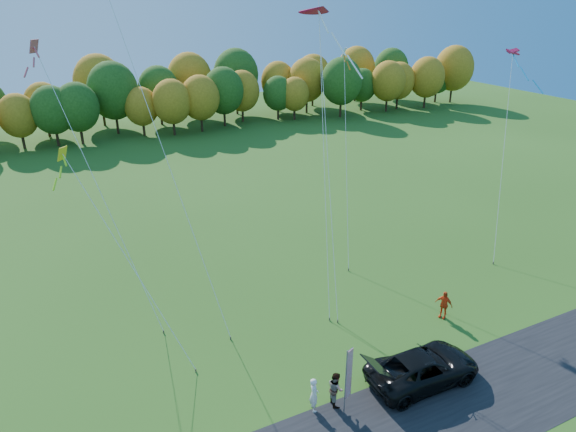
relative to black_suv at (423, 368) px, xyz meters
name	(u,v)px	position (x,y,z in m)	size (l,w,h in m)	color
ground	(340,382)	(-3.82, 1.80, -0.84)	(160.00, 160.00, 0.00)	#2A5215
tree_line	(131,137)	(-3.82, 56.80, -0.84)	(116.00, 12.00, 10.00)	#1E4711
black_suv	(423,368)	(0.00, 0.00, 0.00)	(2.78, 6.03, 1.68)	black
person_tailgate_a	(314,394)	(-5.96, 0.77, 0.07)	(0.66, 0.44, 1.82)	silver
person_tailgate_b	(336,388)	(-4.83, 0.65, 0.07)	(0.88, 0.69, 1.82)	gray
person_east	(444,305)	(4.90, 3.91, 0.07)	(1.07, 0.44, 1.82)	red
feather_flag	(348,374)	(-4.62, -0.03, 1.38)	(0.46, 0.23, 3.64)	#999999
kite_delta_blue	(152,119)	(-9.66, 13.00, 11.15)	(5.52, 11.69, 24.90)	#4C3F33
kite_parafoil_orange	(321,69)	(1.09, 13.00, 13.24)	(6.98, 13.18, 28.53)	#4C3F33
kite_delta_red	(328,157)	(0.11, 10.19, 8.37)	(3.68, 8.45, 18.79)	#4C3F33
kite_parafoil_rainbow	(504,153)	(16.06, 10.77, 6.39)	(7.64, 7.20, 14.76)	#4C3F33
kite_diamond_yellow	(128,261)	(-12.38, 9.57, 4.55)	(4.94, 8.04, 11.34)	#4C3F33
kite_diamond_white	(346,157)	(4.67, 15.12, 6.42)	(4.24, 8.07, 15.00)	#4C3F33
kite_diamond_pink	(100,192)	(-12.87, 13.88, 7.09)	(4.55, 8.47, 16.42)	#4C3F33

